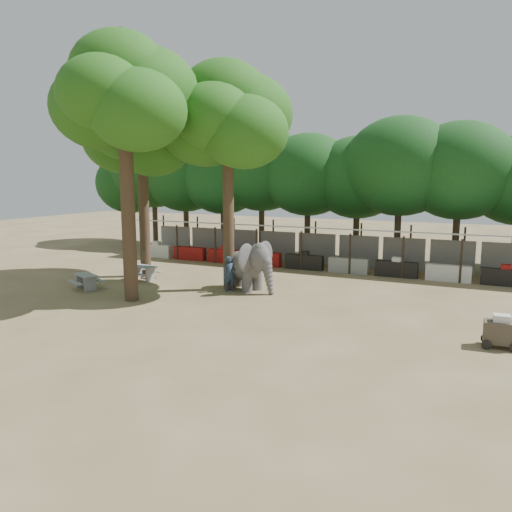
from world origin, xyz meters
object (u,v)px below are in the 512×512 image
at_px(handler, 229,274).
at_px(yard_tree_left, 141,132).
at_px(yard_tree_center, 124,96).
at_px(yard_tree_back, 227,118).
at_px(cart_front, 501,332).
at_px(picnic_table_far, 144,271).
at_px(elephant, 248,266).
at_px(picnic_table_near, 86,279).

bearing_deg(handler, yard_tree_left, 117.97).
bearing_deg(handler, yard_tree_center, 176.98).
bearing_deg(yard_tree_back, yard_tree_center, -126.86).
bearing_deg(cart_front, picnic_table_far, 164.72).
xyz_separation_m(yard_tree_left, yard_tree_back, (6.00, -1.00, 0.34)).
xyz_separation_m(yard_tree_back, handler, (0.40, -0.63, -7.65)).
xyz_separation_m(yard_tree_left, cart_front, (18.60, -5.13, -7.64)).
distance_m(yard_tree_left, yard_tree_back, 6.09).
xyz_separation_m(elephant, handler, (-0.71, -0.71, -0.35)).
relative_size(yard_tree_left, picnic_table_far, 5.96).
distance_m(picnic_table_near, cart_front, 19.08).
height_order(yard_tree_center, yard_tree_back, yard_tree_center).
distance_m(picnic_table_near, picnic_table_far, 3.33).
bearing_deg(picnic_table_far, elephant, 12.42).
distance_m(yard_tree_back, cart_front, 15.47).
bearing_deg(picnic_table_near, yard_tree_center, 13.94).
xyz_separation_m(yard_tree_back, cart_front, (12.60, -4.13, -7.98)).
xyz_separation_m(yard_tree_left, picnic_table_near, (-0.47, -4.32, -7.69)).
distance_m(yard_tree_left, elephant, 9.99).
xyz_separation_m(yard_tree_center, handler, (3.40, 3.37, -8.31)).
height_order(yard_tree_left, picnic_table_near, yard_tree_left).
relative_size(yard_tree_back, handler, 6.34).
relative_size(yard_tree_left, handler, 6.15).
distance_m(elephant, picnic_table_near, 8.34).
bearing_deg(picnic_table_near, cart_front, 22.57).
xyz_separation_m(handler, picnic_table_far, (-5.62, 0.39, -0.36)).
xyz_separation_m(yard_tree_left, handler, (6.40, -1.63, -7.30)).
bearing_deg(yard_tree_left, yard_tree_center, -59.04).
height_order(handler, picnic_table_far, handler).
distance_m(handler, picnic_table_near, 7.39).
height_order(picnic_table_near, picnic_table_far, picnic_table_far).
relative_size(picnic_table_near, cart_front, 1.65).
bearing_deg(elephant, yard_tree_back, -158.09).
relative_size(yard_tree_left, cart_front, 9.12).
xyz_separation_m(yard_tree_center, yard_tree_back, (3.00, 4.00, -0.67)).
xyz_separation_m(picnic_table_near, picnic_table_far, (1.25, 3.08, 0.02)).
bearing_deg(picnic_table_near, picnic_table_far, 92.89).
bearing_deg(cart_front, elephant, 156.91).
distance_m(yard_tree_back, handler, 7.68).
xyz_separation_m(yard_tree_left, yard_tree_center, (3.00, -5.00, 1.01)).
relative_size(handler, picnic_table_far, 0.97).
bearing_deg(elephant, handler, -117.12).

